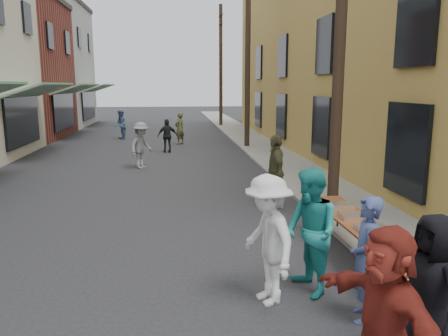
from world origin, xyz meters
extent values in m
plane|color=#28282B|center=(0.00, 0.00, 0.00)|extent=(120.00, 120.00, 0.00)
cube|color=gray|center=(5.00, 15.00, 0.05)|extent=(2.20, 60.00, 0.10)
cube|color=gray|center=(-10.00, 29.00, 4.50)|extent=(8.00, 8.00, 9.00)
cube|color=#B59140|center=(11.10, 14.00, 5.00)|extent=(10.00, 28.00, 10.00)
cylinder|color=#2D2116|center=(4.30, 3.00, 4.50)|extent=(0.26, 0.26, 9.00)
cylinder|color=#2D2116|center=(4.30, 15.00, 4.50)|extent=(0.26, 0.26, 9.00)
cylinder|color=#2D2116|center=(4.30, 27.00, 4.50)|extent=(0.26, 0.26, 9.00)
cube|color=maroon|center=(3.80, 0.22, 0.73)|extent=(0.70, 4.00, 0.04)
cylinder|color=black|center=(3.51, -1.66, 0.35)|extent=(0.04, 0.04, 0.71)
cylinder|color=black|center=(4.09, -1.66, 0.35)|extent=(0.04, 0.04, 0.71)
cylinder|color=black|center=(3.51, 2.10, 0.35)|extent=(0.04, 0.04, 0.71)
cylinder|color=black|center=(4.09, 2.10, 0.35)|extent=(0.04, 0.04, 0.71)
cube|color=maroon|center=(3.80, -1.43, 0.79)|extent=(0.50, 0.33, 0.08)
cube|color=#B2B2B7|center=(3.80, -0.78, 0.79)|extent=(0.50, 0.33, 0.08)
cube|color=tan|center=(3.80, -0.08, 0.79)|extent=(0.50, 0.33, 0.08)
cube|color=#B2B2B7|center=(3.80, 0.62, 0.79)|extent=(0.50, 0.33, 0.08)
cube|color=tan|center=(3.80, 1.32, 0.79)|extent=(0.50, 0.33, 0.08)
cylinder|color=#A57F26|center=(3.58, -1.73, 0.79)|extent=(0.07, 0.07, 0.08)
cylinder|color=#A57F26|center=(3.58, -1.63, 0.79)|extent=(0.07, 0.07, 0.08)
cylinder|color=#A57F26|center=(3.58, -1.53, 0.79)|extent=(0.07, 0.07, 0.08)
cylinder|color=tan|center=(4.00, -1.68, 0.81)|extent=(0.08, 0.08, 0.12)
imported|color=black|center=(3.40, -2.43, 0.87)|extent=(0.60, 0.88, 1.75)
imported|color=#435081|center=(3.08, -1.43, 0.85)|extent=(0.58, 0.71, 1.70)
imported|color=teal|center=(2.58, -0.62, 0.96)|extent=(0.87, 1.04, 1.91)
imported|color=white|center=(1.91, -0.81, 0.94)|extent=(0.98, 1.35, 1.88)
imported|color=brown|center=(3.18, 4.12, 0.94)|extent=(0.48, 1.11, 1.87)
imported|color=maroon|center=(2.60, -2.91, 0.90)|extent=(0.89, 1.75, 1.81)
imported|color=gray|center=(-0.61, 9.99, 0.87)|extent=(1.16, 1.30, 1.75)
imported|color=black|center=(0.34, 13.85, 0.78)|extent=(0.96, 0.51, 1.57)
imported|color=brown|center=(0.96, 16.67, 0.85)|extent=(0.72, 0.73, 1.70)
imported|color=#5574A5|center=(-2.39, 19.26, 0.87)|extent=(0.90, 1.02, 1.74)
camera|label=1|loc=(0.60, -6.59, 3.09)|focal=35.00mm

